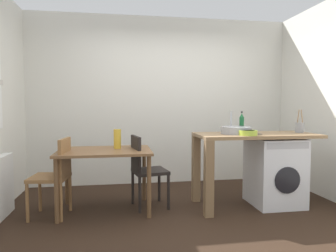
{
  "coord_description": "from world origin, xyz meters",
  "views": [
    {
      "loc": [
        -0.69,
        -3.21,
        1.27
      ],
      "look_at": [
        -0.1,
        0.45,
        1.02
      ],
      "focal_mm": 32.44,
      "sensor_mm": 36.0,
      "label": 1
    }
  ],
  "objects_px": {
    "chair_person_seat": "(56,173)",
    "mixing_bowl": "(248,132)",
    "dining_table": "(105,158)",
    "bottle_tall_green": "(242,123)",
    "utensil_crock": "(300,127)",
    "washing_machine": "(275,171)",
    "chair_opposite": "(144,167)",
    "vase": "(117,139)"
  },
  "relations": [
    {
      "from": "chair_person_seat",
      "to": "chair_opposite",
      "type": "relative_size",
      "value": 1.0
    },
    {
      "from": "vase",
      "to": "mixing_bowl",
      "type": "bearing_deg",
      "value": -15.07
    },
    {
      "from": "washing_machine",
      "to": "mixing_bowl",
      "type": "bearing_deg",
      "value": -156.76
    },
    {
      "from": "chair_person_seat",
      "to": "dining_table",
      "type": "bearing_deg",
      "value": -71.77
    },
    {
      "from": "bottle_tall_green",
      "to": "chair_opposite",
      "type": "bearing_deg",
      "value": -178.43
    },
    {
      "from": "dining_table",
      "to": "chair_person_seat",
      "type": "height_order",
      "value": "chair_person_seat"
    },
    {
      "from": "chair_person_seat",
      "to": "bottle_tall_green",
      "type": "height_order",
      "value": "bottle_tall_green"
    },
    {
      "from": "utensil_crock",
      "to": "chair_person_seat",
      "type": "bearing_deg",
      "value": -179.11
    },
    {
      "from": "chair_person_seat",
      "to": "vase",
      "type": "bearing_deg",
      "value": -66.35
    },
    {
      "from": "dining_table",
      "to": "washing_machine",
      "type": "xyz_separation_m",
      "value": [
        2.14,
        -0.11,
        -0.21
      ]
    },
    {
      "from": "utensil_crock",
      "to": "vase",
      "type": "bearing_deg",
      "value": 176.07
    },
    {
      "from": "vase",
      "to": "chair_opposite",
      "type": "bearing_deg",
      "value": -11.05
    },
    {
      "from": "chair_person_seat",
      "to": "chair_opposite",
      "type": "bearing_deg",
      "value": -74.98
    },
    {
      "from": "chair_opposite",
      "to": "utensil_crock",
      "type": "height_order",
      "value": "utensil_crock"
    },
    {
      "from": "bottle_tall_green",
      "to": "dining_table",
      "type": "bearing_deg",
      "value": -177.68
    },
    {
      "from": "dining_table",
      "to": "utensil_crock",
      "type": "height_order",
      "value": "utensil_crock"
    },
    {
      "from": "chair_person_seat",
      "to": "mixing_bowl",
      "type": "relative_size",
      "value": 4.11
    },
    {
      "from": "chair_person_seat",
      "to": "utensil_crock",
      "type": "height_order",
      "value": "utensil_crock"
    },
    {
      "from": "chair_opposite",
      "to": "utensil_crock",
      "type": "relative_size",
      "value": 3.0
    },
    {
      "from": "bottle_tall_green",
      "to": "mixing_bowl",
      "type": "relative_size",
      "value": 1.27
    },
    {
      "from": "bottle_tall_green",
      "to": "chair_person_seat",
      "type": "bearing_deg",
      "value": -175.53
    },
    {
      "from": "dining_table",
      "to": "washing_machine",
      "type": "distance_m",
      "value": 2.15
    },
    {
      "from": "bottle_tall_green",
      "to": "utensil_crock",
      "type": "bearing_deg",
      "value": -10.12
    },
    {
      "from": "chair_person_seat",
      "to": "bottle_tall_green",
      "type": "distance_m",
      "value": 2.38
    },
    {
      "from": "dining_table",
      "to": "washing_machine",
      "type": "bearing_deg",
      "value": -3.05
    },
    {
      "from": "mixing_bowl",
      "to": "utensil_crock",
      "type": "height_order",
      "value": "utensil_crock"
    },
    {
      "from": "chair_person_seat",
      "to": "mixing_bowl",
      "type": "distance_m",
      "value": 2.28
    },
    {
      "from": "washing_machine",
      "to": "utensil_crock",
      "type": "relative_size",
      "value": 2.87
    },
    {
      "from": "chair_person_seat",
      "to": "utensil_crock",
      "type": "relative_size",
      "value": 3.0
    },
    {
      "from": "chair_person_seat",
      "to": "bottle_tall_green",
      "type": "xyz_separation_m",
      "value": [
        2.31,
        0.18,
        0.54
      ]
    },
    {
      "from": "washing_machine",
      "to": "mixing_bowl",
      "type": "xyz_separation_m",
      "value": [
        -0.46,
        -0.2,
        0.52
      ]
    },
    {
      "from": "dining_table",
      "to": "chair_opposite",
      "type": "height_order",
      "value": "chair_opposite"
    },
    {
      "from": "chair_opposite",
      "to": "washing_machine",
      "type": "height_order",
      "value": "chair_opposite"
    },
    {
      "from": "chair_person_seat",
      "to": "mixing_bowl",
      "type": "xyz_separation_m",
      "value": [
        2.22,
        -0.2,
        0.45
      ]
    },
    {
      "from": "washing_machine",
      "to": "utensil_crock",
      "type": "bearing_deg",
      "value": 8.1
    },
    {
      "from": "washing_machine",
      "to": "chair_person_seat",
      "type": "bearing_deg",
      "value": 179.89
    },
    {
      "from": "mixing_bowl",
      "to": "utensil_crock",
      "type": "bearing_deg",
      "value": 16.8
    },
    {
      "from": "mixing_bowl",
      "to": "utensil_crock",
      "type": "distance_m",
      "value": 0.87
    },
    {
      "from": "bottle_tall_green",
      "to": "vase",
      "type": "relative_size",
      "value": 1.15
    },
    {
      "from": "utensil_crock",
      "to": "dining_table",
      "type": "bearing_deg",
      "value": 178.59
    },
    {
      "from": "dining_table",
      "to": "vase",
      "type": "height_order",
      "value": "vase"
    },
    {
      "from": "utensil_crock",
      "to": "mixing_bowl",
      "type": "bearing_deg",
      "value": -163.2
    }
  ]
}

